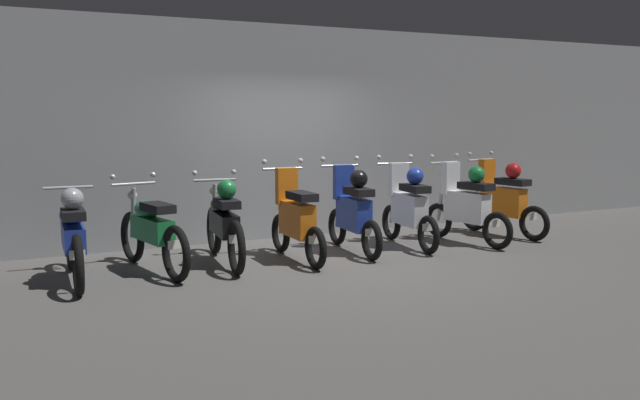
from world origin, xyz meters
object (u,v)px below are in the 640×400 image
at_px(motorbike_slot_3, 296,220).
at_px(motorbike_slot_5, 408,207).
at_px(motorbike_slot_1, 151,231).
at_px(motorbike_slot_2, 224,222).
at_px(motorbike_slot_0, 73,236).
at_px(motorbike_slot_7, 502,199).
at_px(motorbike_slot_6, 466,204).
at_px(motorbike_slot_4, 353,211).

bearing_deg(motorbike_slot_3, motorbike_slot_5, 3.86).
bearing_deg(motorbike_slot_3, motorbike_slot_1, 174.52).
bearing_deg(motorbike_slot_5, motorbike_slot_3, -176.14).
distance_m(motorbike_slot_2, motorbike_slot_5, 2.72).
bearing_deg(motorbike_slot_3, motorbike_slot_0, 178.96).
xyz_separation_m(motorbike_slot_5, motorbike_slot_7, (1.80, 0.10, 0.00)).
bearing_deg(motorbike_slot_5, motorbike_slot_0, -179.08).
distance_m(motorbike_slot_0, motorbike_slot_6, 5.43).
height_order(motorbike_slot_5, motorbike_slot_7, same).
relative_size(motorbike_slot_0, motorbike_slot_5, 1.16).
xyz_separation_m(motorbike_slot_0, motorbike_slot_7, (6.33, 0.17, 0.04)).
xyz_separation_m(motorbike_slot_3, motorbike_slot_4, (0.91, 0.12, 0.04)).
xyz_separation_m(motorbike_slot_1, motorbike_slot_3, (1.82, -0.17, 0.04)).
xyz_separation_m(motorbike_slot_4, motorbike_slot_5, (0.91, 0.00, 0.00)).
bearing_deg(motorbike_slot_0, motorbike_slot_4, 1.07).
xyz_separation_m(motorbike_slot_0, motorbike_slot_4, (3.62, 0.07, 0.04)).
distance_m(motorbike_slot_1, motorbike_slot_6, 4.53).
bearing_deg(motorbike_slot_1, motorbike_slot_7, 0.48).
height_order(motorbike_slot_2, motorbike_slot_7, motorbike_slot_7).
bearing_deg(motorbike_slot_0, motorbike_slot_6, -0.85).
height_order(motorbike_slot_2, motorbike_slot_4, motorbike_slot_4).
xyz_separation_m(motorbike_slot_2, motorbike_slot_6, (3.61, -0.22, 0.04)).
distance_m(motorbike_slot_5, motorbike_slot_6, 0.91).
height_order(motorbike_slot_6, motorbike_slot_7, same).
relative_size(motorbike_slot_6, motorbike_slot_7, 1.00).
bearing_deg(motorbike_slot_5, motorbike_slot_2, 178.56).
relative_size(motorbike_slot_5, motorbike_slot_7, 1.01).
xyz_separation_m(motorbike_slot_4, motorbike_slot_7, (2.71, 0.10, 0.00)).
bearing_deg(motorbike_slot_6, motorbike_slot_1, 177.40).
xyz_separation_m(motorbike_slot_2, motorbike_slot_3, (0.90, -0.19, -0.00)).
relative_size(motorbike_slot_5, motorbike_slot_6, 1.00).
xyz_separation_m(motorbike_slot_1, motorbike_slot_5, (3.63, -0.05, 0.08)).
distance_m(motorbike_slot_3, motorbike_slot_6, 2.71).
distance_m(motorbike_slot_0, motorbike_slot_1, 0.91).
distance_m(motorbike_slot_2, motorbike_slot_6, 3.62).
bearing_deg(motorbike_slot_5, motorbike_slot_6, -9.67).
height_order(motorbike_slot_3, motorbike_slot_7, same).
bearing_deg(motorbike_slot_2, motorbike_slot_1, -178.99).
distance_m(motorbike_slot_3, motorbike_slot_4, 0.91).
bearing_deg(motorbike_slot_2, motorbike_slot_4, -2.31).
height_order(motorbike_slot_1, motorbike_slot_5, motorbike_slot_5).
bearing_deg(motorbike_slot_4, motorbike_slot_7, 2.16).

